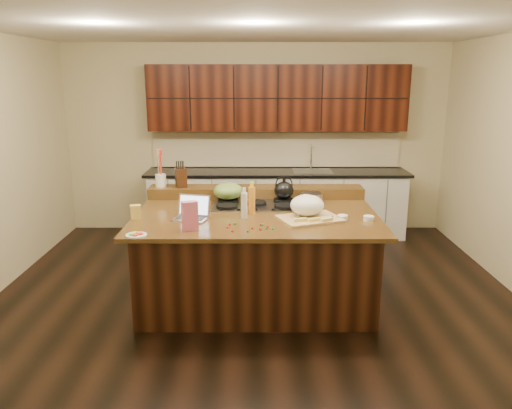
{
  "coord_description": "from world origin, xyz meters",
  "views": [
    {
      "loc": [
        -0.0,
        -4.78,
        2.25
      ],
      "look_at": [
        0.0,
        0.05,
        1.0
      ],
      "focal_mm": 35.0,
      "sensor_mm": 36.0,
      "label": 1
    }
  ],
  "objects": [
    {
      "name": "gumdrop_1",
      "position": [
        -0.07,
        -0.62,
        0.93
      ],
      "size": [
        0.02,
        0.02,
        0.02
      ],
      "primitive_type": "ellipsoid",
      "color": "#198C26",
      "rests_on": "island"
    },
    {
      "name": "gumdrop_0",
      "position": [
        -0.24,
        -0.39,
        0.93
      ],
      "size": [
        0.02,
        0.02,
        0.02
      ],
      "primitive_type": "ellipsoid",
      "color": "red",
      "rests_on": "island"
    },
    {
      "name": "back_counter",
      "position": [
        0.3,
        2.23,
        0.98
      ],
      "size": [
        3.7,
        0.66,
        2.4
      ],
      "color": "silver",
      "rests_on": "ground"
    },
    {
      "name": "gumdrop_5",
      "position": [
        -0.19,
        -0.38,
        0.93
      ],
      "size": [
        0.02,
        0.02,
        0.02
      ],
      "primitive_type": "ellipsoid",
      "color": "#198C26",
      "rests_on": "island"
    },
    {
      "name": "gumdrop_6",
      "position": [
        0.05,
        -0.41,
        0.93
      ],
      "size": [
        0.02,
        0.02,
        0.02
      ],
      "primitive_type": "ellipsoid",
      "color": "red",
      "rests_on": "island"
    },
    {
      "name": "oil_bottle",
      "position": [
        -0.04,
        -0.0,
        1.06
      ],
      "size": [
        0.09,
        0.09,
        0.27
      ],
      "primitive_type": "cylinder",
      "rotation": [
        0.0,
        0.0,
        0.41
      ],
      "color": "orange",
      "rests_on": "island"
    },
    {
      "name": "strainer_bowl",
      "position": [
        0.6,
        0.43,
        0.97
      ],
      "size": [
        0.29,
        0.29,
        0.09
      ],
      "primitive_type": "cylinder",
      "rotation": [
        0.0,
        0.0,
        -0.22
      ],
      "color": "#996B3F",
      "rests_on": "island"
    },
    {
      "name": "knife_block",
      "position": [
        -0.84,
        0.7,
        1.15
      ],
      "size": [
        0.16,
        0.2,
        0.22
      ],
      "primitive_type": "cube",
      "rotation": [
        0.0,
        0.0,
        0.31
      ],
      "color": "black",
      "rests_on": "back_ledge"
    },
    {
      "name": "back_ledge",
      "position": [
        0.0,
        0.7,
        0.98
      ],
      "size": [
        2.4,
        0.3,
        0.12
      ],
      "primitive_type": "cube",
      "color": "black",
      "rests_on": "island"
    },
    {
      "name": "gumdrop_8",
      "position": [
        -0.26,
        -0.5,
        0.93
      ],
      "size": [
        0.02,
        0.02,
        0.02
      ],
      "primitive_type": "ellipsoid",
      "color": "red",
      "rests_on": "island"
    },
    {
      "name": "room",
      "position": [
        0.0,
        0.0,
        1.35
      ],
      "size": [
        5.52,
        5.02,
        2.72
      ],
      "color": "black",
      "rests_on": "ground"
    },
    {
      "name": "wooden_tray",
      "position": [
        0.5,
        -0.17,
        1.02
      ],
      "size": [
        0.66,
        0.57,
        0.23
      ],
      "rotation": [
        0.0,
        0.0,
        0.35
      ],
      "color": "tan",
      "rests_on": "island"
    },
    {
      "name": "ramekin_b",
      "position": [
        0.82,
        -0.22,
        0.94
      ],
      "size": [
        0.11,
        0.11,
        0.04
      ],
      "primitive_type": "cylinder",
      "rotation": [
        0.0,
        0.0,
        -0.06
      ],
      "color": "white",
      "rests_on": "island"
    },
    {
      "name": "gumdrop_2",
      "position": [
        0.1,
        -0.47,
        0.93
      ],
      "size": [
        0.02,
        0.02,
        0.02
      ],
      "primitive_type": "ellipsoid",
      "color": "red",
      "rests_on": "island"
    },
    {
      "name": "candy_plate",
      "position": [
        -1.03,
        -0.71,
        0.93
      ],
      "size": [
        0.23,
        0.23,
        0.01
      ],
      "primitive_type": "cylinder",
      "rotation": [
        0.0,
        0.0,
        -0.38
      ],
      "color": "white",
      "rests_on": "island"
    },
    {
      "name": "gumdrop_7",
      "position": [
        0.04,
        -0.52,
        0.93
      ],
      "size": [
        0.02,
        0.02,
        0.02
      ],
      "primitive_type": "ellipsoid",
      "color": "#198C26",
      "rests_on": "island"
    },
    {
      "name": "gumdrop_12",
      "position": [
        -0.21,
        -0.61,
        0.93
      ],
      "size": [
        0.02,
        0.02,
        0.02
      ],
      "primitive_type": "ellipsoid",
      "color": "red",
      "rests_on": "island"
    },
    {
      "name": "pink_bag",
      "position": [
        -0.59,
        -0.54,
        1.05
      ],
      "size": [
        0.16,
        0.12,
        0.26
      ],
      "primitive_type": "cube",
      "rotation": [
        0.0,
        0.0,
        0.36
      ],
      "color": "#DB678A",
      "rests_on": "island"
    },
    {
      "name": "island",
      "position": [
        0.0,
        0.0,
        0.46
      ],
      "size": [
        2.4,
        1.6,
        0.92
      ],
      "color": "black",
      "rests_on": "ground"
    },
    {
      "name": "cooktop",
      "position": [
        0.0,
        0.3,
        0.94
      ],
      "size": [
        0.92,
        0.52,
        0.05
      ],
      "color": "gray",
      "rests_on": "island"
    },
    {
      "name": "laptop",
      "position": [
        -0.61,
        -0.17,
        0.98
      ],
      "size": [
        0.37,
        0.32,
        0.22
      ],
      "rotation": [
        0.0,
        0.0,
        -0.24
      ],
      "color": "#B7B7BC",
      "rests_on": "island"
    },
    {
      "name": "green_bowl",
      "position": [
        -0.3,
        0.43,
        1.05
      ],
      "size": [
        0.42,
        0.42,
        0.17
      ],
      "primitive_type": "ellipsoid",
      "rotation": [
        0.0,
        0.0,
        -0.43
      ],
      "color": "olive",
      "rests_on": "cooktop"
    },
    {
      "name": "kitchen_timer",
      "position": [
        0.4,
        -0.22,
        0.96
      ],
      "size": [
        0.09,
        0.09,
        0.07
      ],
      "primitive_type": "cone",
      "rotation": [
        0.0,
        0.0,
        -0.12
      ],
      "color": "silver",
      "rests_on": "island"
    },
    {
      "name": "gumdrop_11",
      "position": [
        0.06,
        -0.42,
        0.93
      ],
      "size": [
        0.02,
        0.02,
        0.02
      ],
      "primitive_type": "ellipsoid",
      "color": "#198C26",
      "rests_on": "island"
    },
    {
      "name": "gumdrop_10",
      "position": [
        0.04,
        -0.56,
        0.93
      ],
      "size": [
        0.02,
        0.02,
        0.02
      ],
      "primitive_type": "ellipsoid",
      "color": "red",
      "rests_on": "island"
    },
    {
      "name": "utensil_crock",
      "position": [
        -1.07,
        0.7,
        1.11
      ],
      "size": [
        0.14,
        0.14,
        0.14
      ],
      "primitive_type": "cylinder",
      "rotation": [
        0.0,
        0.0,
        0.16
      ],
      "color": "white",
      "rests_on": "back_ledge"
    },
    {
      "name": "gumdrop_4",
      "position": [
        -0.03,
        -0.52,
        0.93
      ],
      "size": [
        0.02,
        0.02,
        0.02
      ],
      "primitive_type": "ellipsoid",
      "color": "red",
      "rests_on": "island"
    },
    {
      "name": "package_box",
      "position": [
        -1.15,
        -0.2,
        0.99
      ],
      "size": [
        0.11,
        0.09,
        0.14
      ],
      "primitive_type": "cube",
      "rotation": [
        0.0,
        0.0,
        0.26
      ],
      "color": "#DCB94D",
      "rests_on": "island"
    },
    {
      "name": "kettle",
      "position": [
        0.3,
        0.43,
        1.06
      ],
      "size": [
        0.27,
        0.27,
        0.19
      ],
      "primitive_type": "ellipsoid",
      "rotation": [
        0.0,
        0.0,
        -0.33
      ],
      "color": "black",
      "rests_on": "cooktop"
    },
    {
      "name": "gumdrop_3",
      "position": [
        0.15,
        -0.54,
        0.93
      ],
      "size": [
        0.02,
        0.02,
        0.02
      ],
      "primitive_type": "ellipsoid",
      "color": "#198C26",
      "rests_on": "island"
    },
    {
      "name": "ramekin_a",
      "position": [
        1.07,
        -0.25,
        0.94
      ],
      "size": [
        0.11,
        0.11,
        0.04
      ],
      "primitive_type": "cylinder",
      "rotation": [
        0.0,
        0.0,
        -0.08
      ],
      "color": "white",
      "rests_on": "island"
    },
    {
      "name": "vinegar_bottle",
      "position": [
        -0.11,
        -0.16,
        1.04
      ],
      "size": [
        0.08,
        0.08,
        0.25
      ],
      "primitive_type": "cylinder",
      "rotation": [
        0.0,
        0.0,
        -0.3
      ],
      "color": "silver",
      "rests_on": "island"
    },
    {
      "name": "gumdrop_9",
      "position": [
        0.09,
        -0.52,
        0.93
      ],
      "size": [
        0.02,
        0.02,
        0.02
      ],
      "primitive_type": "ellipsoid",
      "color": "#198C26",
      "rests_on": "island"
    },
    {
      "name": "ramekin_c",
      "position": [
        0.58,
        0.28,
        0.94
      ],
      "size": [
        0.13,
        0.13,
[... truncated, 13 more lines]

